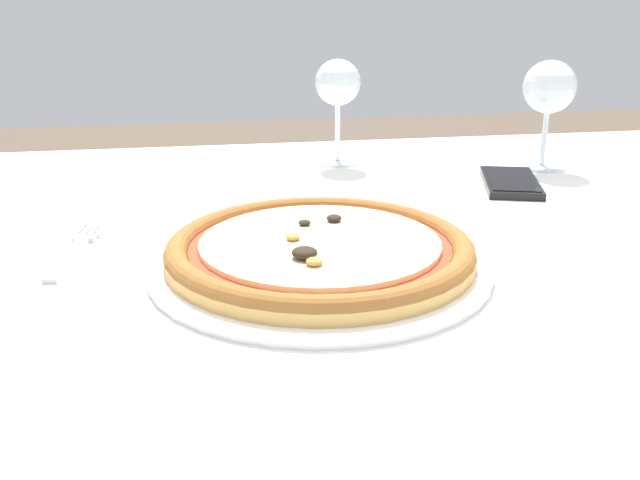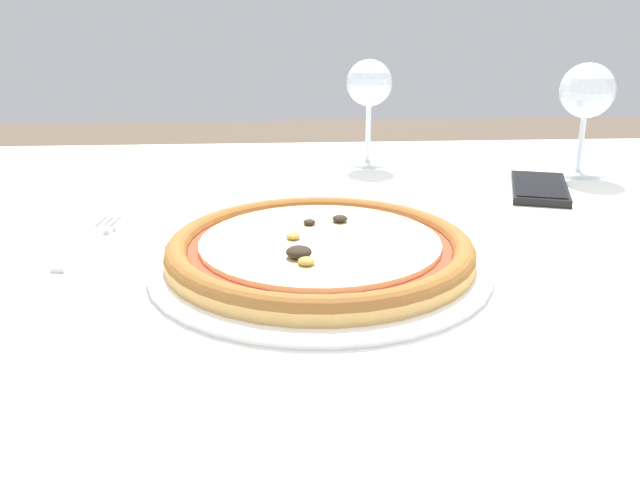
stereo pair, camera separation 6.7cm
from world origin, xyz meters
name	(u,v)px [view 2 (the right image)]	position (x,y,z in m)	size (l,w,h in m)	color
dining_table	(466,321)	(0.00, 0.00, 0.67)	(1.34, 1.08, 0.75)	brown
pizza_plate	(320,253)	(-0.16, -0.05, 0.77)	(0.32, 0.32, 0.04)	white
fork	(92,239)	(-0.40, 0.05, 0.76)	(0.04, 0.17, 0.00)	silver
wine_glass_far_left	(369,88)	(-0.06, 0.38, 0.87)	(0.07, 0.07, 0.16)	silver
wine_glass_far_right	(587,95)	(0.23, 0.30, 0.87)	(0.08, 0.08, 0.16)	silver
cell_phone	(539,188)	(0.15, 0.21, 0.76)	(0.11, 0.16, 0.01)	black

